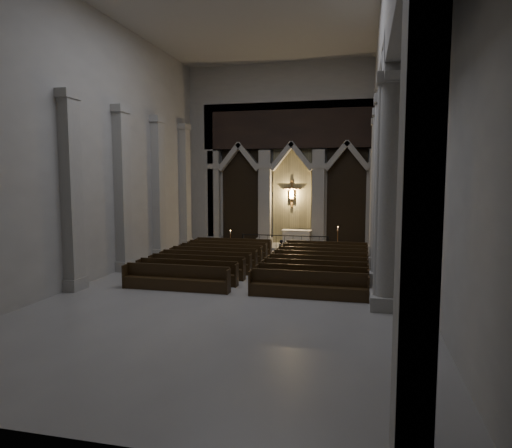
% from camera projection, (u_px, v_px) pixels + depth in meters
% --- Properties ---
extents(room, '(24.00, 24.10, 12.00)m').
position_uv_depth(room, '(249.00, 104.00, 18.83)').
color(room, '#9B9893').
rests_on(room, ground).
extents(sanctuary_wall, '(14.00, 0.77, 12.00)m').
position_uv_depth(sanctuary_wall, '(292.00, 147.00, 30.10)').
color(sanctuary_wall, '#A6A39B').
rests_on(sanctuary_wall, ground).
extents(right_arcade, '(1.00, 24.00, 12.00)m').
position_uv_depth(right_arcade, '(386.00, 99.00, 18.84)').
color(right_arcade, '#A6A39B').
rests_on(right_arcade, ground).
extents(left_pilasters, '(0.60, 13.00, 8.03)m').
position_uv_depth(left_pilasters, '(142.00, 190.00, 24.14)').
color(left_pilasters, '#A6A39B').
rests_on(left_pilasters, ground).
extents(sanctuary_step, '(8.50, 2.60, 0.15)m').
position_uv_depth(sanctuary_step, '(289.00, 247.00, 29.87)').
color(sanctuary_step, '#A6A39B').
rests_on(sanctuary_step, ground).
extents(altar, '(1.94, 0.78, 0.98)m').
position_uv_depth(altar, '(297.00, 237.00, 30.15)').
color(altar, beige).
rests_on(altar, sanctuary_step).
extents(altar_rail, '(5.41, 0.09, 1.06)m').
position_uv_depth(altar_rail, '(285.00, 240.00, 28.20)').
color(altar_rail, black).
rests_on(altar_rail, ground).
extents(candle_stand_left, '(0.21, 0.21, 1.25)m').
position_uv_depth(candle_stand_left, '(231.00, 245.00, 28.98)').
color(candle_stand_left, '#B77238').
rests_on(candle_stand_left, ground).
extents(candle_stand_right, '(0.27, 0.27, 1.59)m').
position_uv_depth(candle_stand_right, '(337.00, 245.00, 28.24)').
color(candle_stand_right, '#B77238').
rests_on(candle_stand_right, ground).
extents(pews, '(9.97, 8.86, 1.02)m').
position_uv_depth(pews, '(262.00, 266.00, 22.07)').
color(pews, black).
rests_on(pews, ground).
extents(worshipper, '(0.48, 0.39, 1.11)m').
position_uv_depth(worshipper, '(282.00, 250.00, 25.57)').
color(worshipper, black).
rests_on(worshipper, ground).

